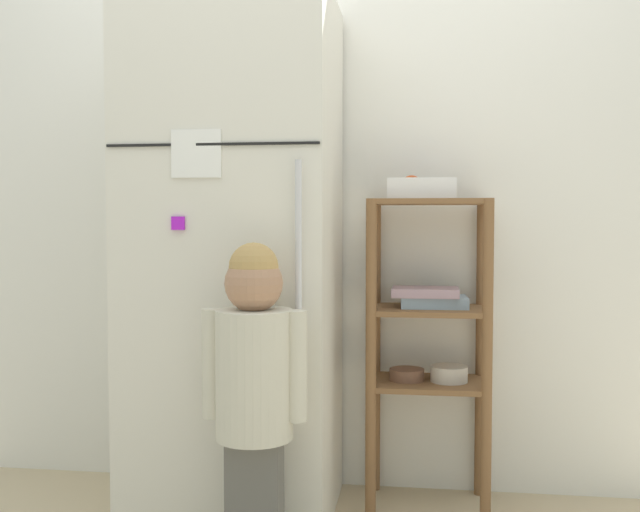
{
  "coord_description": "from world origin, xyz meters",
  "views": [
    {
      "loc": [
        0.37,
        -2.39,
        1.0
      ],
      "look_at": [
        0.04,
        0.02,
        0.88
      ],
      "focal_mm": 41.12,
      "sensor_mm": 36.0,
      "label": 1
    }
  ],
  "objects_px": {
    "refrigerator": "(236,258)",
    "child_standing": "(254,373)",
    "fruit_bin": "(418,190)",
    "pantry_shelf_unit": "(429,326)"
  },
  "relations": [
    {
      "from": "pantry_shelf_unit",
      "to": "fruit_bin",
      "type": "distance_m",
      "value": 0.47
    },
    {
      "from": "refrigerator",
      "to": "pantry_shelf_unit",
      "type": "relative_size",
      "value": 1.63
    },
    {
      "from": "pantry_shelf_unit",
      "to": "fruit_bin",
      "type": "xyz_separation_m",
      "value": [
        -0.04,
        0.01,
        0.47
      ]
    },
    {
      "from": "child_standing",
      "to": "fruit_bin",
      "type": "bearing_deg",
      "value": 51.01
    },
    {
      "from": "refrigerator",
      "to": "fruit_bin",
      "type": "distance_m",
      "value": 0.67
    },
    {
      "from": "refrigerator",
      "to": "pantry_shelf_unit",
      "type": "height_order",
      "value": "refrigerator"
    },
    {
      "from": "pantry_shelf_unit",
      "to": "fruit_bin",
      "type": "relative_size",
      "value": 4.64
    },
    {
      "from": "refrigerator",
      "to": "child_standing",
      "type": "distance_m",
      "value": 0.53
    },
    {
      "from": "refrigerator",
      "to": "fruit_bin",
      "type": "bearing_deg",
      "value": 13.68
    },
    {
      "from": "child_standing",
      "to": "pantry_shelf_unit",
      "type": "xyz_separation_m",
      "value": [
        0.49,
        0.55,
        0.07
      ]
    }
  ]
}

